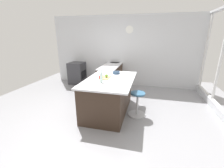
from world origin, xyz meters
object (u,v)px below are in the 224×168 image
oven_range (77,73)px  stool_by_window (137,105)px  cutting_board (105,78)px  apple_yellow (102,76)px  kitchen_island (108,95)px  fruit_bowl (116,72)px  apple_green (106,76)px  apple_red (100,77)px  water_bottle (101,77)px

oven_range → stool_by_window: 3.45m
cutting_board → apple_yellow: (0.04, -0.07, 0.05)m
kitchen_island → fruit_bowl: fruit_bowl is taller
fruit_bowl → apple_green: bearing=-16.3°
oven_range → cutting_board: size_ratio=2.44×
stool_by_window → apple_red: bearing=-86.9°
stool_by_window → apple_red: apple_red is taller
kitchen_island → cutting_board: cutting_board is taller
water_bottle → apple_red: bearing=-156.6°
apple_yellow → fruit_bowl: bearing=155.3°
apple_yellow → kitchen_island: bearing=91.4°
oven_range → stool_by_window: bearing=51.5°
apple_green → apple_red: bearing=-39.9°
apple_green → water_bottle: (0.40, -0.01, 0.06)m
kitchen_island → apple_green: 0.51m
oven_range → cutting_board: bearing=41.7°
oven_range → stool_by_window: size_ratio=1.44×
cutting_board → water_bottle: bearing=4.8°
apple_green → apple_red: size_ratio=1.05×
stool_by_window → cutting_board: size_ratio=1.70×
stool_by_window → cutting_board: 1.07m
cutting_board → fruit_bowl: 0.54m
stool_by_window → apple_yellow: 1.15m
stool_by_window → water_bottle: (0.31, -0.83, 0.74)m
oven_range → apple_red: bearing=38.6°
apple_yellow → stool_by_window: bearing=87.4°
oven_range → apple_green: size_ratio=10.56×
apple_yellow → cutting_board: bearing=124.0°
kitchen_island → apple_yellow: bearing=-88.6°
kitchen_island → water_bottle: (0.36, -0.07, 0.57)m
cutting_board → apple_green: apple_green is taller
apple_red → fruit_bowl: apple_red is taller
cutting_board → fruit_bowl: (-0.50, 0.19, 0.03)m
kitchen_island → apple_green: (-0.05, -0.06, 0.51)m
stool_by_window → cutting_board: bearing=-95.7°
apple_green → fruit_bowl: bearing=163.7°
stool_by_window → fruit_bowl: size_ratio=3.05×
cutting_board → apple_red: bearing=-29.7°
apple_red → fruit_bowl: (-0.64, 0.27, -0.02)m
cutting_board → water_bottle: size_ratio=1.15×
oven_range → kitchen_island: size_ratio=0.48×
apple_green → kitchen_island: bearing=53.1°
apple_green → fruit_bowl: size_ratio=0.41×
apple_red → water_bottle: water_bottle is taller
oven_range → fruit_bowl: fruit_bowl is taller
apple_yellow → apple_red: apple_red is taller
cutting_board → kitchen_island: bearing=68.3°
apple_red → apple_green: bearing=140.1°
apple_yellow → water_bottle: size_ratio=0.25×
cutting_board → apple_yellow: 0.09m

